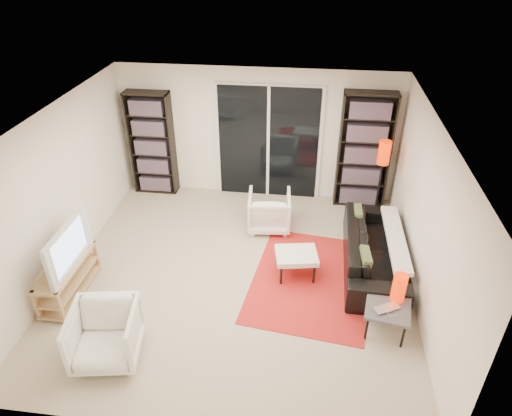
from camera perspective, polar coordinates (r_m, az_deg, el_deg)
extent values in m
plane|color=tan|center=(6.84, -2.42, -8.32)|extent=(5.00, 5.00, 0.00)
cube|color=white|center=(8.34, 0.21, 9.23)|extent=(5.00, 0.02, 2.40)
cube|color=white|center=(4.26, -8.52, -17.45)|extent=(5.00, 0.02, 2.40)
cube|color=white|center=(6.97, -23.38, 1.62)|extent=(0.02, 5.00, 2.40)
cube|color=white|center=(6.26, 20.52, -1.26)|extent=(0.02, 5.00, 2.40)
cube|color=white|center=(5.60, -2.98, 10.79)|extent=(5.00, 5.00, 0.02)
cube|color=white|center=(8.36, 1.56, 8.13)|extent=(1.92, 0.06, 2.16)
cube|color=black|center=(8.32, 1.53, 8.03)|extent=(1.80, 0.02, 2.10)
cube|color=white|center=(8.31, 1.53, 8.01)|extent=(0.05, 0.02, 2.10)
cube|color=black|center=(8.73, -12.86, 7.86)|extent=(0.80, 0.30, 1.95)
cube|color=maroon|center=(8.71, -12.90, 7.81)|extent=(0.70, 0.22, 1.85)
cube|color=black|center=(8.26, 13.36, 6.95)|extent=(0.90, 0.30, 2.10)
cube|color=maroon|center=(8.24, 13.37, 6.90)|extent=(0.80, 0.22, 2.00)
cube|color=tan|center=(6.75, -22.74, -6.70)|extent=(0.38, 1.19, 0.04)
cube|color=tan|center=(6.88, -22.35, -8.20)|extent=(0.38, 1.19, 0.03)
cube|color=tan|center=(7.00, -22.03, -9.40)|extent=(0.38, 1.19, 0.04)
cube|color=tan|center=(6.62, -25.72, -10.99)|extent=(0.05, 0.05, 0.50)
cube|color=tan|center=(7.33, -21.55, -5.34)|extent=(0.05, 0.05, 0.50)
cube|color=tan|center=(6.46, -23.27, -11.45)|extent=(0.05, 0.05, 0.50)
cube|color=tan|center=(7.19, -19.29, -5.62)|extent=(0.05, 0.05, 0.50)
imported|color=black|center=(6.55, -23.20, -4.38)|extent=(0.15, 1.11, 0.64)
cube|color=red|center=(6.79, 6.87, -8.87)|extent=(1.91, 2.42, 0.01)
imported|color=black|center=(7.01, 14.56, -5.09)|extent=(0.90, 2.18, 0.63)
imported|color=white|center=(7.67, 1.67, -0.35)|extent=(0.75, 0.77, 0.65)
imported|color=white|center=(5.78, -18.32, -14.83)|extent=(0.87, 0.89, 0.71)
cube|color=white|center=(6.63, 5.08, -5.93)|extent=(0.67, 0.58, 0.08)
cylinder|color=black|center=(6.58, 3.15, -8.42)|extent=(0.04, 0.04, 0.32)
cylinder|color=black|center=(6.88, 2.83, -6.34)|extent=(0.04, 0.04, 0.32)
cylinder|color=black|center=(6.64, 7.25, -8.23)|extent=(0.04, 0.04, 0.32)
cylinder|color=black|center=(6.94, 6.74, -6.18)|extent=(0.04, 0.04, 0.32)
cube|color=#46464B|center=(6.00, 16.19, -11.94)|extent=(0.62, 0.62, 0.04)
cylinder|color=black|center=(5.97, 13.67, -14.36)|extent=(0.03, 0.03, 0.38)
cylinder|color=black|center=(6.28, 14.04, -11.58)|extent=(0.03, 0.03, 0.38)
cylinder|color=black|center=(5.99, 17.92, -14.95)|extent=(0.03, 0.03, 0.38)
cylinder|color=black|center=(6.30, 18.02, -12.15)|extent=(0.03, 0.03, 0.38)
imported|color=silver|center=(5.92, 16.28, -12.24)|extent=(0.39, 0.34, 0.03)
cylinder|color=red|center=(5.99, 17.44, -9.49)|extent=(0.17, 0.17, 0.39)
cylinder|color=black|center=(8.34, 14.50, -1.10)|extent=(0.22, 0.22, 0.03)
cylinder|color=black|center=(8.07, 15.00, 2.10)|extent=(0.03, 0.03, 1.10)
cylinder|color=red|center=(7.75, 15.73, 6.69)|extent=(0.20, 0.20, 0.40)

